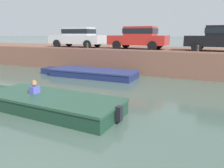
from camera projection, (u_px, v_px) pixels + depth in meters
ground_plane at (122, 104)px, 8.20m from camera, size 400.00×400.00×0.00m
far_quay_wall at (167, 59)px, 15.85m from camera, size 60.00×6.00×1.53m
far_wall_coping at (159, 51)px, 13.11m from camera, size 60.00×0.24×0.08m
boat_moored_west_navy at (90, 73)px, 13.50m from camera, size 6.36×2.00×0.45m
motorboat_passing at (46, 102)px, 7.60m from camera, size 6.12×2.15×1.00m
car_leftmost_silver at (78, 36)px, 17.20m from camera, size 4.39×2.08×1.54m
car_left_inner_red at (139, 37)px, 15.18m from camera, size 4.09×1.94×1.54m
car_centre_black at (222, 37)px, 13.09m from camera, size 4.10×2.07×1.54m
mooring_bollard_west at (87, 46)px, 15.22m from camera, size 0.15×0.15×0.45m
mooring_bollard_mid at (198, 49)px, 12.32m from camera, size 0.15×0.15×0.45m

